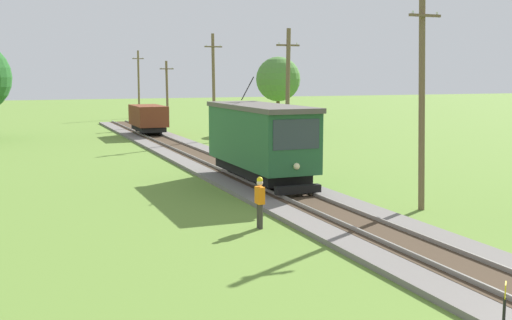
{
  "coord_description": "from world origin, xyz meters",
  "views": [
    {
      "loc": [
        -10.88,
        -7.29,
        5.18
      ],
      "look_at": [
        -0.78,
        17.9,
        1.42
      ],
      "focal_mm": 43.0,
      "sensor_mm": 36.0,
      "label": 1
    }
  ],
  "objects_px": {
    "utility_pole_near_tram": "(422,98)",
    "track_worker": "(260,200)",
    "freight_car": "(148,118)",
    "utility_pole_mid": "(288,96)",
    "trackside_signal_marker": "(504,308)",
    "utility_pole_distant": "(167,93)",
    "red_tram": "(260,139)",
    "utility_pole_horizon": "(139,84)",
    "tree_left_far": "(278,79)",
    "utility_pole_far": "(214,87)"
  },
  "relations": [
    {
      "from": "utility_pole_mid",
      "to": "utility_pole_distant",
      "type": "distance_m",
      "value": 28.75
    },
    {
      "from": "utility_pole_near_tram",
      "to": "track_worker",
      "type": "height_order",
      "value": "utility_pole_near_tram"
    },
    {
      "from": "utility_pole_distant",
      "to": "trackside_signal_marker",
      "type": "bearing_deg",
      "value": -96.49
    },
    {
      "from": "freight_car",
      "to": "utility_pole_horizon",
      "type": "bearing_deg",
      "value": 80.71
    },
    {
      "from": "utility_pole_horizon",
      "to": "track_worker",
      "type": "bearing_deg",
      "value": -97.06
    },
    {
      "from": "tree_left_far",
      "to": "utility_pole_near_tram",
      "type": "bearing_deg",
      "value": -104.49
    },
    {
      "from": "utility_pole_distant",
      "to": "utility_pole_mid",
      "type": "bearing_deg",
      "value": -90.0
    },
    {
      "from": "freight_car",
      "to": "red_tram",
      "type": "bearing_deg",
      "value": -89.99
    },
    {
      "from": "freight_car",
      "to": "track_worker",
      "type": "xyz_separation_m",
      "value": [
        -3.18,
        -33.02,
        -0.57
      ]
    },
    {
      "from": "tree_left_far",
      "to": "trackside_signal_marker",
      "type": "bearing_deg",
      "value": -108.3
    },
    {
      "from": "red_tram",
      "to": "utility_pole_horizon",
      "type": "distance_m",
      "value": 48.46
    },
    {
      "from": "freight_car",
      "to": "utility_pole_far",
      "type": "distance_m",
      "value": 8.04
    },
    {
      "from": "trackside_signal_marker",
      "to": "freight_car",
      "type": "bearing_deg",
      "value": 87.19
    },
    {
      "from": "freight_car",
      "to": "utility_pole_horizon",
      "type": "xyz_separation_m",
      "value": [
        3.77,
        23.05,
        2.61
      ]
    },
    {
      "from": "track_worker",
      "to": "tree_left_far",
      "type": "relative_size",
      "value": 0.26
    },
    {
      "from": "utility_pole_mid",
      "to": "track_worker",
      "type": "distance_m",
      "value": 14.92
    },
    {
      "from": "red_tram",
      "to": "utility_pole_near_tram",
      "type": "relative_size",
      "value": 1.01
    },
    {
      "from": "freight_car",
      "to": "utility_pole_mid",
      "type": "height_order",
      "value": "utility_pole_mid"
    },
    {
      "from": "utility_pole_mid",
      "to": "utility_pole_horizon",
      "type": "height_order",
      "value": "utility_pole_horizon"
    },
    {
      "from": "trackside_signal_marker",
      "to": "track_worker",
      "type": "bearing_deg",
      "value": 96.05
    },
    {
      "from": "utility_pole_far",
      "to": "track_worker",
      "type": "xyz_separation_m",
      "value": [
        -6.94,
        -26.45,
        -3.28
      ]
    },
    {
      "from": "utility_pole_far",
      "to": "track_worker",
      "type": "height_order",
      "value": "utility_pole_far"
    },
    {
      "from": "utility_pole_mid",
      "to": "utility_pole_distant",
      "type": "bearing_deg",
      "value": 90.0
    },
    {
      "from": "utility_pole_distant",
      "to": "utility_pole_horizon",
      "type": "bearing_deg",
      "value": 90.0
    },
    {
      "from": "red_tram",
      "to": "utility_pole_far",
      "type": "xyz_separation_m",
      "value": [
        3.77,
        18.66,
        2.07
      ]
    },
    {
      "from": "red_tram",
      "to": "trackside_signal_marker",
      "type": "relative_size",
      "value": 7.24
    },
    {
      "from": "utility_pole_near_tram",
      "to": "utility_pole_mid",
      "type": "distance_m",
      "value": 12.25
    },
    {
      "from": "utility_pole_near_tram",
      "to": "utility_pole_distant",
      "type": "xyz_separation_m",
      "value": [
        0.0,
        40.99,
        -0.91
      ]
    },
    {
      "from": "red_tram",
      "to": "track_worker",
      "type": "relative_size",
      "value": 4.79
    },
    {
      "from": "utility_pole_far",
      "to": "track_worker",
      "type": "relative_size",
      "value": 4.68
    },
    {
      "from": "freight_car",
      "to": "track_worker",
      "type": "bearing_deg",
      "value": -95.5
    },
    {
      "from": "freight_car",
      "to": "trackside_signal_marker",
      "type": "distance_m",
      "value": 43.13
    },
    {
      "from": "tree_left_far",
      "to": "utility_pole_mid",
      "type": "bearing_deg",
      "value": -112.48
    },
    {
      "from": "utility_pole_mid",
      "to": "utility_pole_horizon",
      "type": "bearing_deg",
      "value": 90.0
    },
    {
      "from": "utility_pole_near_tram",
      "to": "track_worker",
      "type": "distance_m",
      "value": 7.72
    },
    {
      "from": "track_worker",
      "to": "freight_car",
      "type": "bearing_deg",
      "value": -94.91
    },
    {
      "from": "utility_pole_mid",
      "to": "track_worker",
      "type": "relative_size",
      "value": 4.36
    },
    {
      "from": "utility_pole_near_tram",
      "to": "utility_pole_far",
      "type": "bearing_deg",
      "value": 90.0
    },
    {
      "from": "utility_pole_distant",
      "to": "trackside_signal_marker",
      "type": "height_order",
      "value": "utility_pole_distant"
    },
    {
      "from": "utility_pole_mid",
      "to": "utility_pole_near_tram",
      "type": "bearing_deg",
      "value": -90.0
    },
    {
      "from": "freight_car",
      "to": "utility_pole_far",
      "type": "height_order",
      "value": "utility_pole_far"
    },
    {
      "from": "utility_pole_distant",
      "to": "freight_car",
      "type": "bearing_deg",
      "value": -113.71
    },
    {
      "from": "utility_pole_near_tram",
      "to": "tree_left_far",
      "type": "distance_m",
      "value": 33.73
    },
    {
      "from": "utility_pole_mid",
      "to": "utility_pole_distant",
      "type": "relative_size",
      "value": 1.18
    },
    {
      "from": "red_tram",
      "to": "freight_car",
      "type": "height_order",
      "value": "red_tram"
    },
    {
      "from": "utility_pole_horizon",
      "to": "tree_left_far",
      "type": "relative_size",
      "value": 1.18
    },
    {
      "from": "utility_pole_near_tram",
      "to": "utility_pole_mid",
      "type": "relative_size",
      "value": 1.08
    },
    {
      "from": "utility_pole_near_tram",
      "to": "track_worker",
      "type": "xyz_separation_m",
      "value": [
        -6.94,
        -0.6,
        -3.32
      ]
    },
    {
      "from": "trackside_signal_marker",
      "to": "utility_pole_far",
      "type": "bearing_deg",
      "value": 80.85
    },
    {
      "from": "trackside_signal_marker",
      "to": "tree_left_far",
      "type": "relative_size",
      "value": 0.17
    }
  ]
}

